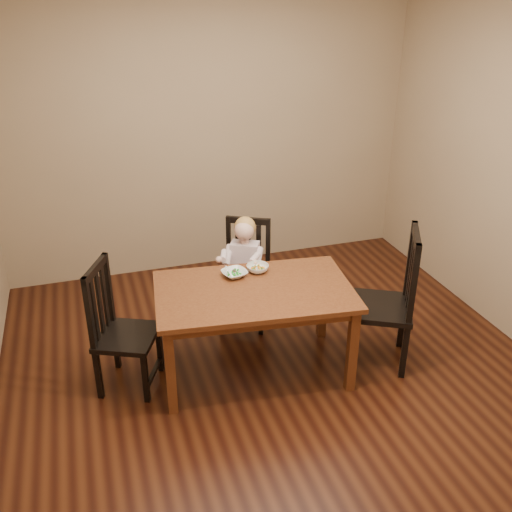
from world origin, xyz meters
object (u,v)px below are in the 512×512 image
object	(u,v)px
dining_table	(254,299)
chair_left	(120,330)
bowl_veg	(258,268)
bowl_peas	(234,274)
chair_child	(246,275)
chair_right	(389,301)
toddler	(245,263)

from	to	relation	value
dining_table	chair_left	distance (m)	0.97
dining_table	bowl_veg	bearing A→B (deg)	67.08
bowl_peas	chair_child	bearing A→B (deg)	64.48
chair_child	chair_left	bearing A→B (deg)	55.83
chair_left	chair_right	world-z (taller)	chair_right
chair_right	bowl_veg	size ratio (longest dim) A/B	6.50
chair_left	bowl_peas	size ratio (longest dim) A/B	5.30
chair_left	toddler	xyz separation A→B (m)	(1.07, 0.53, 0.11)
toddler	bowl_peas	world-z (taller)	toddler
chair_right	dining_table	bearing A→B (deg)	108.41
toddler	bowl_peas	xyz separation A→B (m)	(-0.21, -0.44, 0.15)
bowl_peas	bowl_veg	bearing A→B (deg)	7.00
chair_child	bowl_veg	xyz separation A→B (m)	(-0.04, -0.45, 0.29)
chair_left	dining_table	bearing A→B (deg)	106.63
chair_left	bowl_peas	xyz separation A→B (m)	(0.87, 0.10, 0.26)
bowl_veg	dining_table	bearing A→B (deg)	-112.92
dining_table	toddler	distance (m)	0.68
dining_table	chair_child	world-z (taller)	chair_child
toddler	bowl_veg	bearing A→B (deg)	115.51
chair_child	chair_right	bearing A→B (deg)	162.19
toddler	chair_child	bearing A→B (deg)	-90.00
chair_child	bowl_peas	size ratio (longest dim) A/B	5.01
chair_right	bowl_peas	bearing A→B (deg)	97.66
chair_child	chair_left	distance (m)	1.23
chair_left	chair_right	bearing A→B (deg)	105.79
dining_table	chair_left	world-z (taller)	chair_left
bowl_peas	bowl_veg	distance (m)	0.19
chair_left	toddler	distance (m)	1.20
dining_table	chair_right	distance (m)	1.01
dining_table	bowl_peas	world-z (taller)	bowl_peas
chair_child	chair_left	size ratio (longest dim) A/B	0.94
chair_left	chair_right	size ratio (longest dim) A/B	0.88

